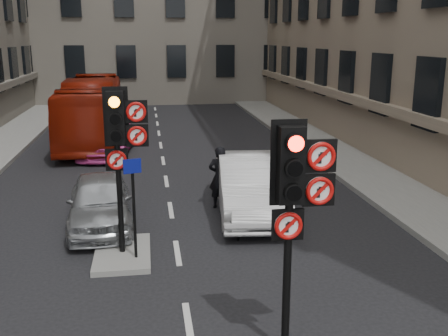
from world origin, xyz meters
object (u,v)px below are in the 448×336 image
object	(u,v)px
signal_near	(296,190)
car_white	(250,185)
car_silver	(100,201)
bus_red	(92,110)
motorcyclist	(220,177)
signal_far	(121,135)
info_sign	(133,195)
motorcycle	(233,216)
car_pink	(107,137)

from	to	relation	value
signal_near	car_white	size ratio (longest dim) A/B	0.75
signal_near	car_silver	size ratio (longest dim) A/B	0.93
bus_red	motorcyclist	size ratio (longest dim) A/B	5.81
signal_near	motorcyclist	world-z (taller)	signal_near
motorcyclist	car_white	bearing A→B (deg)	162.51
signal_far	info_sign	bearing A→B (deg)	-60.21
car_silver	motorcycle	xyz separation A→B (m)	(3.25, -1.00, -0.20)
signal_near	bus_red	bearing A→B (deg)	104.40
signal_far	car_white	bearing A→B (deg)	37.14
signal_near	car_white	distance (m)	6.73
signal_near	bus_red	distance (m)	18.10
signal_far	motorcycle	size ratio (longest dim) A/B	2.34
car_white	info_sign	xyz separation A→B (m)	(-3.02, -2.83, 0.73)
signal_far	motorcycle	xyz separation A→B (m)	(2.55, 1.01, -2.24)
signal_far	info_sign	xyz separation A→B (m)	(0.21, -0.37, -1.19)
signal_near	car_silver	bearing A→B (deg)	118.78
motorcycle	motorcyclist	distance (m)	2.05
car_pink	motorcyclist	distance (m)	8.39
bus_red	car_silver	bearing A→B (deg)	-85.67
car_silver	car_pink	distance (m)	8.60
motorcyclist	info_sign	world-z (taller)	info_sign
car_silver	motorcyclist	world-z (taller)	motorcyclist
signal_near	car_white	xyz separation A→B (m)	(0.64, 6.45, -1.80)
motorcyclist	info_sign	xyz separation A→B (m)	(-2.29, -3.38, 0.63)
signal_near	motorcycle	size ratio (longest dim) A/B	2.34
signal_far	car_pink	bearing A→B (deg)	95.83
car_white	car_pink	bearing A→B (deg)	123.18
car_white	bus_red	size ratio (longest dim) A/B	0.46
signal_far	bus_red	world-z (taller)	signal_far
signal_near	info_sign	size ratio (longest dim) A/B	1.65
motorcyclist	info_sign	bearing A→B (deg)	75.57
signal_far	car_pink	size ratio (longest dim) A/B	0.76
car_white	bus_red	xyz separation A→B (m)	(-5.13, 11.05, 0.65)
info_sign	motorcyclist	bearing A→B (deg)	39.59
motorcyclist	info_sign	size ratio (longest dim) A/B	0.82
car_silver	motorcyclist	size ratio (longest dim) A/B	2.18
car_white	signal_near	bearing A→B (deg)	-90.41
car_white	car_silver	bearing A→B (deg)	-168.32
car_silver	car_white	distance (m)	3.96
car_silver	info_sign	distance (m)	2.69
signal_far	car_silver	bearing A→B (deg)	109.24
car_white	motorcyclist	xyz separation A→B (m)	(-0.73, 0.56, 0.10)
bus_red	info_sign	world-z (taller)	bus_red
car_white	motorcyclist	bearing A→B (deg)	148.10
car_silver	car_pink	size ratio (longest dim) A/B	0.82
signal_far	car_pink	world-z (taller)	signal_far
info_sign	motorcycle	bearing A→B (deg)	14.28
car_white	car_pink	xyz separation A→B (m)	(-4.32, 8.14, -0.10)
bus_red	signal_near	bearing A→B (deg)	-77.20
signal_far	car_silver	xyz separation A→B (m)	(-0.70, 2.01, -2.04)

